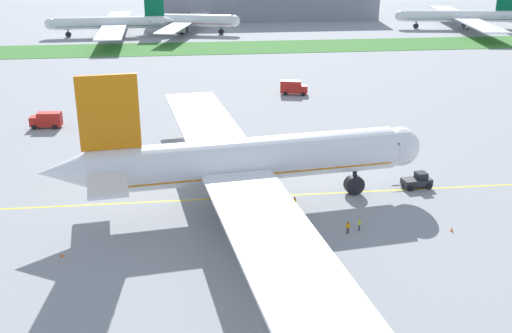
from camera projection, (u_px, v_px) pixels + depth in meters
name	position (u px, v px, depth m)	size (l,w,h in m)	color
ground_plane	(227.00, 198.00, 84.76)	(600.00, 600.00, 0.00)	gray
apron_taxi_line	(227.00, 198.00, 84.79)	(280.00, 0.36, 0.01)	yellow
grass_median_strip	(199.00, 48.00, 196.72)	(320.00, 24.00, 0.10)	#38722D
airliner_foreground	(242.00, 161.00, 80.40)	(50.83, 79.64, 18.71)	white
pushback_tug	(417.00, 181.00, 88.16)	(6.04, 2.92, 2.25)	#26262B
ground_crew_wingwalker_port	(348.00, 226.00, 74.44)	(0.54, 0.34, 1.60)	black
ground_crew_marshaller_front	(295.00, 201.00, 81.33)	(0.45, 0.50, 1.66)	black
ground_crew_wingwalker_starboard	(359.00, 223.00, 75.31)	(0.27, 0.55, 1.58)	black
traffic_cone_near_nose	(452.00, 229.00, 75.34)	(0.36, 0.36, 0.58)	#F2590C
traffic_cone_port_wing	(62.00, 254.00, 69.35)	(0.36, 0.36, 0.58)	#F2590C
service_truck_baggage_loader	(293.00, 87.00, 139.28)	(6.45, 3.72, 3.20)	#B21E19
service_truck_fuel_bowser	(47.00, 120.00, 115.25)	(5.92, 2.73, 2.98)	#B21E19
parked_airliner_far_left	(112.00, 23.00, 218.62)	(45.90, 73.61, 13.75)	white
parked_airliner_far_centre	(188.00, 21.00, 224.33)	(38.27, 60.52, 14.09)	white
parked_airliner_far_right	(461.00, 16.00, 236.46)	(49.24, 80.46, 13.77)	white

